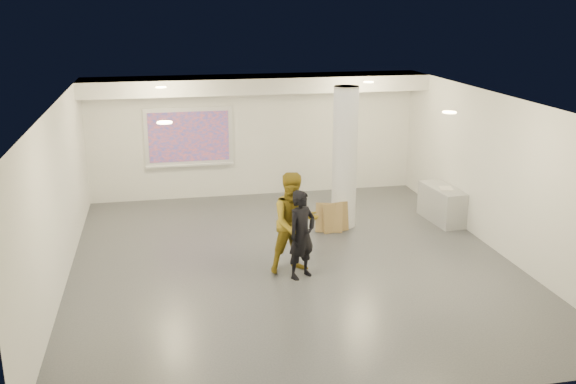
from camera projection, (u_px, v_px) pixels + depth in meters
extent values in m
cube|color=#3B3E43|center=(292.00, 262.00, 11.89)|extent=(8.00, 9.00, 0.01)
cube|color=white|center=(293.00, 101.00, 11.03)|extent=(8.00, 9.00, 0.01)
cube|color=silver|center=(255.00, 135.00, 15.69)|extent=(8.00, 0.01, 3.00)
cube|color=silver|center=(374.00, 292.00, 7.24)|extent=(8.00, 0.01, 3.00)
cube|color=silver|center=(58.00, 198.00, 10.70)|extent=(0.01, 9.00, 3.00)
cube|color=silver|center=(497.00, 173.00, 12.23)|extent=(0.01, 9.00, 3.00)
cube|color=silver|center=(257.00, 84.00, 14.80)|extent=(8.00, 1.10, 0.36)
cylinder|color=#FFDF95|center=(161.00, 87.00, 12.97)|extent=(0.22, 0.22, 0.02)
cylinder|color=#FFDF95|center=(369.00, 82.00, 13.81)|extent=(0.22, 0.22, 0.02)
cylinder|color=#FFDF95|center=(165.00, 122.00, 9.21)|extent=(0.22, 0.22, 0.02)
cylinder|color=#FFDF95|center=(449.00, 112.00, 10.05)|extent=(0.22, 0.22, 0.02)
cylinder|color=silver|center=(345.00, 158.00, 13.44)|extent=(0.52, 0.52, 3.00)
cube|color=white|center=(189.00, 136.00, 15.33)|extent=(2.10, 0.06, 1.40)
cube|color=#0942BB|center=(189.00, 137.00, 15.29)|extent=(1.90, 0.01, 1.20)
cube|color=white|center=(190.00, 165.00, 15.47)|extent=(2.10, 0.08, 0.04)
cube|color=#95979A|center=(443.00, 204.00, 14.05)|extent=(0.66, 1.35, 0.77)
cube|color=silver|center=(446.00, 188.00, 13.82)|extent=(0.35, 0.41, 0.02)
cube|color=olive|center=(336.00, 217.00, 13.40)|extent=(0.59, 0.27, 0.62)
cube|color=olive|center=(329.00, 218.00, 13.40)|extent=(0.59, 0.35, 0.62)
imported|color=black|center=(302.00, 235.00, 11.06)|extent=(0.69, 0.62, 1.58)
imported|color=olive|center=(294.00, 223.00, 11.27)|extent=(1.00, 0.84, 1.82)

